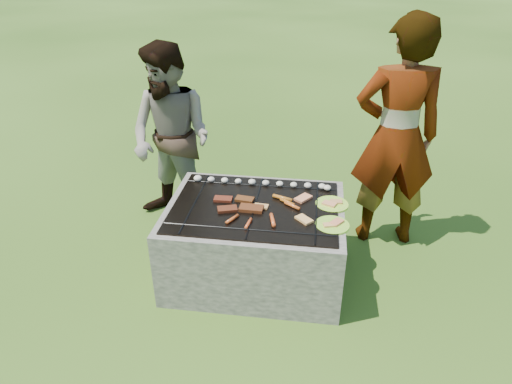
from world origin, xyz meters
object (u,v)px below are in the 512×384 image
cook (396,137)px  bystander (172,139)px  plate_near (332,225)px  plate_far (332,204)px  fire_pit (255,243)px

cook → bystander: (-1.87, 0.04, -0.14)m
plate_near → cook: (0.48, 0.84, 0.34)m
plate_near → cook: bearing=60.1°
plate_far → bystander: 1.52m
fire_pit → bystander: bearing=140.0°
plate_near → cook: size_ratio=0.15×
cook → fire_pit: bearing=26.4°
plate_near → bystander: size_ratio=0.18×
plate_near → cook: cook is taller
plate_far → plate_near: same height
fire_pit → bystander: bystander is taller
cook → plate_far: bearing=43.0°
cook → plate_near: bearing=54.2°
cook → bystander: 1.88m
plate_far → bystander: (-1.39, 0.59, 0.21)m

